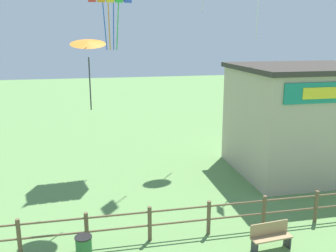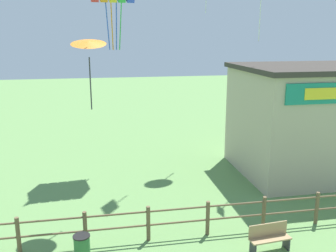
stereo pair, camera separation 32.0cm
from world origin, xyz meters
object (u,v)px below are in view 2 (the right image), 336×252
object	(u,v)px
trash_bin	(82,246)
kite_orange_delta	(88,44)
seaside_building	(307,119)
park_bench_by_building	(269,237)

from	to	relation	value
trash_bin	kite_orange_delta	bearing A→B (deg)	82.52
trash_bin	kite_orange_delta	size ratio (longest dim) A/B	0.28
seaside_building	park_bench_by_building	xyz separation A→B (m)	(-5.11, -6.74, -2.31)
park_bench_by_building	seaside_building	bearing A→B (deg)	52.83
seaside_building	kite_orange_delta	distance (m)	11.75
park_bench_by_building	kite_orange_delta	world-z (taller)	kite_orange_delta
trash_bin	park_bench_by_building	bearing A→B (deg)	-6.78
seaside_building	kite_orange_delta	xyz separation A→B (m)	(-10.79, -2.54, 3.92)
park_bench_by_building	kite_orange_delta	xyz separation A→B (m)	(-5.67, 4.21, 6.23)
seaside_building	trash_bin	xyz separation A→B (m)	(-11.24, -6.02, -2.40)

